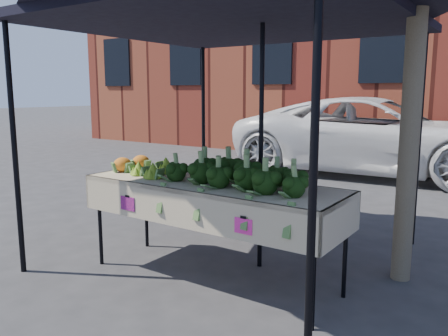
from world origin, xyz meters
TOP-DOWN VIEW (x-y plane):
  - ground at (0.00, 0.00)m, footprint 90.00×90.00m
  - table at (0.19, -0.06)m, footprint 2.41×0.83m
  - canopy at (0.04, 0.54)m, footprint 3.16×3.16m
  - broccoli_heap at (0.46, -0.04)m, footprint 1.37×0.57m
  - romanesco_cluster at (-0.48, -0.03)m, footprint 0.43×0.57m
  - cauliflower_pair at (-0.85, 0.00)m, footprint 0.23×0.43m
  - vehicle at (-0.14, 6.23)m, footprint 1.74×2.72m
  - building_left at (-5.00, 12.00)m, footprint 12.00×8.00m

SIDE VIEW (x-z plane):
  - ground at x=0.00m, z-range 0.00..0.00m
  - table at x=0.19m, z-range 0.00..0.90m
  - cauliflower_pair at x=-0.85m, z-range 0.90..1.08m
  - romanesco_cluster at x=-0.48m, z-range 0.90..1.10m
  - broccoli_heap at x=0.46m, z-range 0.90..1.16m
  - canopy at x=0.04m, z-range 0.00..2.74m
  - vehicle at x=-0.14m, z-range 0.00..5.72m
  - building_left at x=-5.00m, z-range 0.00..9.00m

